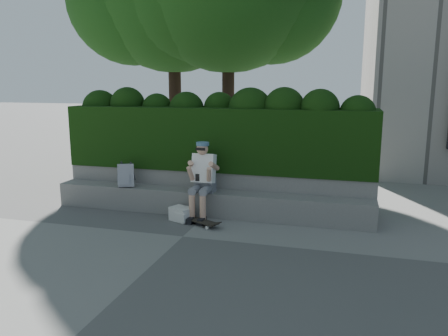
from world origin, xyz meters
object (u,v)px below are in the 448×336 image
(person, at_px, (203,177))
(skateboard, at_px, (199,221))
(backpack_plaid, at_px, (126,175))
(backpack_ground, at_px, (181,214))

(person, xyz_separation_m, skateboard, (0.06, -0.43, -0.68))
(person, bearing_deg, skateboard, -81.82)
(skateboard, distance_m, backpack_plaid, 1.82)
(person, xyz_separation_m, backpack_ground, (-0.31, -0.30, -0.63))
(backpack_ground, bearing_deg, person, 67.85)
(backpack_ground, bearing_deg, skateboard, 4.78)
(skateboard, height_order, backpack_ground, backpack_ground)
(person, distance_m, backpack_plaid, 1.58)
(person, height_order, backpack_ground, person)
(person, relative_size, backpack_plaid, 3.13)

